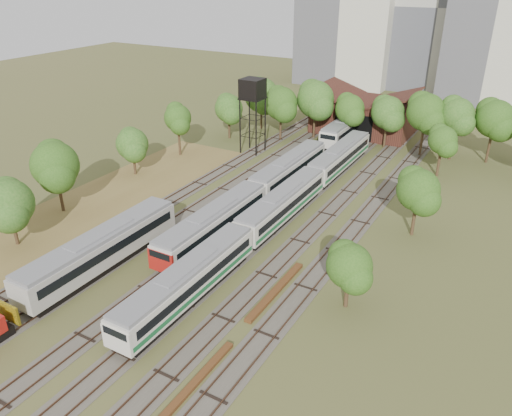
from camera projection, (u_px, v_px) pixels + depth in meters
The scene contains 15 objects.
ground at pixel (140, 317), 40.73m from camera, with size 240.00×240.00×0.00m, color #475123.
dry_grass_patch at pixel (65, 226), 55.02m from camera, with size 14.00×60.00×0.04m, color brown.
tracks at pixel (276, 202), 60.51m from camera, with size 24.60×80.00×0.19m.
railcar_red_set at pixel (256, 194), 58.27m from camera, with size 2.80×34.57×3.46m.
railcar_green_set at pixel (282, 205), 55.77m from camera, with size 2.72×52.08×3.36m.
railcar_rear at pixel (346, 128), 81.46m from camera, with size 2.93×16.08×3.62m.
old_grey_coach at pixel (102, 249), 46.56m from camera, with size 2.95×18.00×3.65m.
water_tower at pixel (253, 91), 72.77m from camera, with size 3.23×3.23×11.17m.
rail_pile_near at pixel (276, 291), 43.74m from camera, with size 0.65×9.74×0.32m, color brown.
rail_pile_far at pixel (196, 382), 34.18m from camera, with size 0.55×8.79×0.29m, color brown.
maintenance_shed at pixel (365, 115), 85.12m from camera, with size 16.45×11.55×7.58m.
tree_band_left at pixel (92, 159), 59.18m from camera, with size 7.35×56.50×8.39m.
tree_band_far at pixel (381, 110), 75.50m from camera, with size 49.09×10.46×9.44m.
tree_band_right at pixel (412, 189), 52.08m from camera, with size 5.76×37.49×7.39m.
tower_centre at pixel (447, 5), 109.94m from camera, with size 20.00×18.00×36.00m, color #B3B0A2.
Camera 1 is at (24.49, -23.68, 25.83)m, focal length 35.00 mm.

